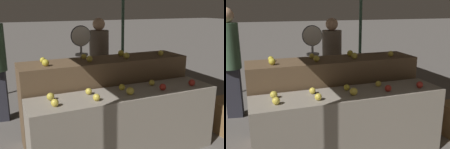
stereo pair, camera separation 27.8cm
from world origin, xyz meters
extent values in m
cylinder|color=#33513D|center=(1.49, 3.02, 1.18)|extent=(0.07, 0.07, 2.36)
cube|color=gray|center=(0.00, 0.00, 0.41)|extent=(2.28, 0.55, 0.82)
cube|color=brown|center=(0.00, 0.60, 0.56)|extent=(2.28, 0.55, 1.11)
sphere|color=yellow|center=(-0.86, -0.10, 0.86)|extent=(0.08, 0.08, 0.08)
sphere|color=yellow|center=(-0.42, -0.12, 0.86)|extent=(0.08, 0.08, 0.08)
sphere|color=yellow|center=(0.00, -0.10, 0.87)|extent=(0.09, 0.09, 0.09)
sphere|color=#AD281E|center=(0.43, -0.11, 0.86)|extent=(0.08, 0.08, 0.08)
sphere|color=#B72D23|center=(0.88, -0.12, 0.87)|extent=(0.08, 0.08, 0.08)
sphere|color=gold|center=(-0.86, 0.10, 0.87)|extent=(0.08, 0.08, 0.08)
sphere|color=yellow|center=(-0.43, 0.11, 0.86)|extent=(0.07, 0.07, 0.07)
sphere|color=gold|center=(-0.01, 0.10, 0.86)|extent=(0.07, 0.07, 0.07)
sphere|color=yellow|center=(0.42, 0.11, 0.86)|extent=(0.07, 0.07, 0.07)
sphere|color=gold|center=(-0.82, 0.50, 1.16)|extent=(0.08, 0.08, 0.08)
sphere|color=gold|center=(-0.27, 0.50, 1.15)|extent=(0.08, 0.08, 0.08)
sphere|color=gold|center=(0.26, 0.50, 1.16)|extent=(0.09, 0.09, 0.09)
sphere|color=yellow|center=(0.81, 0.50, 1.15)|extent=(0.08, 0.08, 0.08)
sphere|color=gold|center=(-0.82, 0.70, 1.15)|extent=(0.07, 0.07, 0.07)
sphere|color=yellow|center=(-0.27, 0.72, 1.15)|extent=(0.07, 0.07, 0.07)
sphere|color=gold|center=(0.28, 0.70, 1.16)|extent=(0.09, 0.09, 0.09)
cylinder|color=#99999E|center=(-0.11, 1.32, 0.69)|extent=(0.04, 0.04, 1.39)
cylinder|color=black|center=(-0.11, 1.31, 1.36)|extent=(0.32, 0.01, 0.32)
cylinder|color=silver|center=(-0.11, 1.30, 1.36)|extent=(0.30, 0.02, 0.30)
cylinder|color=#99999E|center=(-0.11, 1.30, 1.14)|extent=(0.01, 0.01, 0.14)
cylinder|color=#99999E|center=(-0.11, 1.30, 1.07)|extent=(0.20, 0.20, 0.03)
cube|color=#2D2D38|center=(0.31, 1.61, 0.37)|extent=(0.28, 0.20, 0.75)
cylinder|color=#756656|center=(0.31, 1.61, 1.08)|extent=(0.39, 0.39, 0.65)
sphere|color=tan|center=(0.31, 1.61, 1.51)|extent=(0.21, 0.21, 0.21)
cube|color=#2D2D38|center=(-1.35, 1.75, 0.42)|extent=(0.26, 0.18, 0.83)
camera|label=1|loc=(-1.37, -2.58, 1.80)|focal=42.00mm
camera|label=2|loc=(-1.11, -2.68, 1.80)|focal=42.00mm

